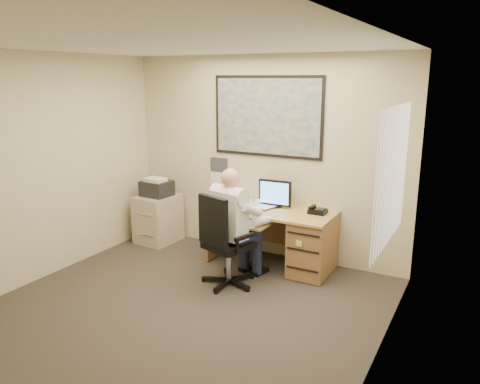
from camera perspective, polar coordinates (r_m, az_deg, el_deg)
The scene contains 8 objects.
room_shell at distance 4.46m, azimuth -9.77°, elevation -0.07°, with size 4.00×4.50×2.70m.
desk at distance 6.01m, azimuth 6.74°, elevation -5.33°, with size 1.60×0.97×1.10m.
world_map at distance 6.23m, azimuth 3.30°, elevation 9.16°, with size 1.56×0.03×1.06m, color #1E4C93.
wall_calendar at distance 6.70m, azimuth -2.58°, elevation 2.42°, with size 0.28×0.01×0.42m, color white.
window_blinds at distance 4.33m, azimuth 18.25°, elevation 1.74°, with size 0.06×1.40×1.30m, color silver, non-canonical shape.
filing_cabinet at distance 7.07m, azimuth -9.97°, elevation -2.70°, with size 0.54×0.64×0.98m.
office_chair at distance 5.54m, azimuth -1.48°, elevation -8.21°, with size 0.83×0.83×1.12m.
person at distance 5.49m, azimuth -1.23°, elevation -4.29°, with size 0.58×0.83×1.40m, color white, non-canonical shape.
Camera 1 is at (2.70, -3.39, 2.41)m, focal length 35.00 mm.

